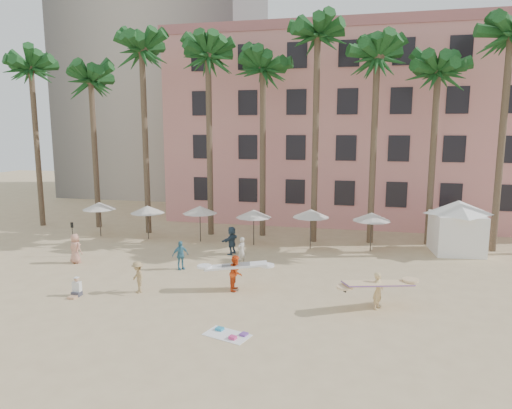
{
  "coord_description": "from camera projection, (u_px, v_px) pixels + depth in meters",
  "views": [
    {
      "loc": [
        6.1,
        -17.98,
        8.07
      ],
      "look_at": [
        0.65,
        6.0,
        4.0
      ],
      "focal_mm": 32.0,
      "sensor_mm": 36.0,
      "label": 1
    }
  ],
  "objects": [
    {
      "name": "carrier_white",
      "position": [
        236.0,
        271.0,
        23.03
      ],
      "size": [
        3.24,
        1.57,
        1.8
      ],
      "color": "#F55019",
      "rests_on": "ground"
    },
    {
      "name": "ground",
      "position": [
        211.0,
        316.0,
        19.95
      ],
      "size": [
        120.0,
        120.0,
        0.0
      ],
      "primitive_type": "plane",
      "color": "#D1B789",
      "rests_on": "ground"
    },
    {
      "name": "paddle",
      "position": [
        73.0,
        235.0,
        29.09
      ],
      "size": [
        0.18,
        0.04,
        2.23
      ],
      "color": "black",
      "rests_on": "ground"
    },
    {
      "name": "beachgoers",
      "position": [
        177.0,
        251.0,
        27.14
      ],
      "size": [
        10.79,
        9.36,
        1.83
      ],
      "color": "teal",
      "rests_on": "ground"
    },
    {
      "name": "beach_towel",
      "position": [
        229.0,
        334.0,
        18.08
      ],
      "size": [
        2.02,
        1.5,
        0.14
      ],
      "color": "white",
      "rests_on": "ground"
    },
    {
      "name": "pink_hotel",
      "position": [
        371.0,
        130.0,
        42.12
      ],
      "size": [
        35.0,
        14.0,
        16.0
      ],
      "primitive_type": "cube",
      "color": "#DA8D84",
      "rests_on": "ground"
    },
    {
      "name": "umbrella_row",
      "position": [
        226.0,
        211.0,
        32.25
      ],
      "size": [
        22.5,
        2.7,
        2.73
      ],
      "color": "#332B23",
      "rests_on": "ground"
    },
    {
      "name": "carrier_yellow",
      "position": [
        378.0,
        288.0,
        20.58
      ],
      "size": [
        3.3,
        2.3,
        1.71
      ],
      "color": "#DEBB7C",
      "rests_on": "ground"
    },
    {
      "name": "seated_man",
      "position": [
        76.0,
        290.0,
        22.27
      ],
      "size": [
        0.41,
        0.72,
        0.93
      ],
      "color": "#3F3F4C",
      "rests_on": "ground"
    },
    {
      "name": "cabana",
      "position": [
        457.0,
        222.0,
        29.83
      ],
      "size": [
        4.91,
        4.91,
        3.5
      ],
      "color": "white",
      "rests_on": "ground"
    },
    {
      "name": "palm_row",
      "position": [
        282.0,
        59.0,
        32.15
      ],
      "size": [
        44.4,
        5.4,
        16.3
      ],
      "color": "brown",
      "rests_on": "ground"
    }
  ]
}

